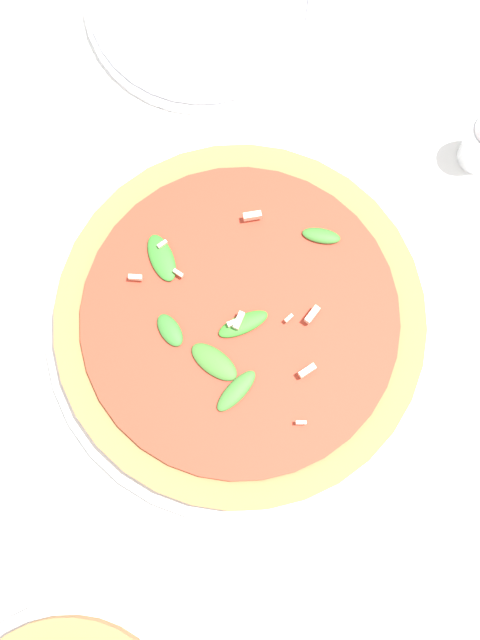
% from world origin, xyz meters
% --- Properties ---
extents(ground_plane, '(6.00, 6.00, 0.00)m').
position_xyz_m(ground_plane, '(0.00, 0.00, 0.00)').
color(ground_plane, white).
extents(pizza_arugula_main, '(0.31, 0.31, 0.05)m').
position_xyz_m(pizza_arugula_main, '(-0.02, -0.01, 0.02)').
color(pizza_arugula_main, white).
rests_on(pizza_arugula_main, ground_plane).
extents(side_plate_white, '(0.21, 0.21, 0.02)m').
position_xyz_m(side_plate_white, '(0.25, 0.09, 0.01)').
color(side_plate_white, white).
rests_on(side_plate_white, ground_plane).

